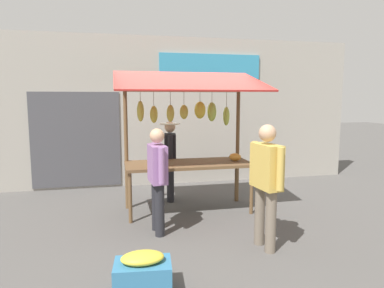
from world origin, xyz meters
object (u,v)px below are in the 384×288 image
Objects in this scene: market_stall at (189,124)px; shopper_in_striped_shirt at (266,177)px; vendor_with_sunhat at (170,155)px; shopper_with_ponytail at (158,174)px; produce_crate_near at (143,274)px.

shopper_in_striped_shirt is at bearing 110.09° from market_stall.
market_stall reaches higher than shopper_in_striped_shirt.
vendor_with_sunhat is at bearing 12.02° from shopper_in_striped_shirt.
shopper_in_striped_shirt reaches higher than vendor_with_sunhat.
market_stall is 0.98m from vendor_with_sunhat.
market_stall is 1.59× the size of shopper_with_ponytail.
market_stall is 1.60× the size of vendor_with_sunhat.
produce_crate_near is at bearing 163.01° from shopper_with_ponytail.
shopper_with_ponytail is (0.68, 0.95, -0.66)m from market_stall.
vendor_with_sunhat is 2.50× the size of produce_crate_near.
vendor_with_sunhat is at bearing -103.96° from produce_crate_near.
shopper_in_striped_shirt is 1.06× the size of shopper_with_ponytail.
market_stall is at bearing -39.71° from shopper_with_ponytail.
vendor_with_sunhat is 3.41m from produce_crate_near.
shopper_with_ponytail is 1.77m from produce_crate_near.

